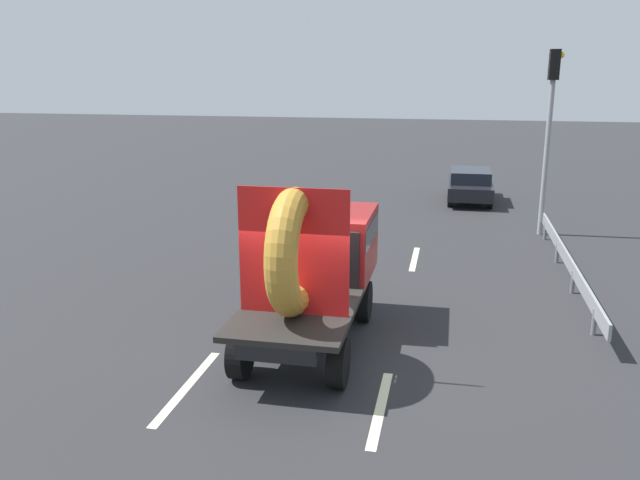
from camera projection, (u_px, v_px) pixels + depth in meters
ground_plane at (311, 357)px, 11.98m from camera, size 120.00×120.00×0.00m
flatbed_truck at (315, 257)px, 12.63m from camera, size 2.02×4.92×3.27m
distant_sedan at (470, 184)px, 25.92m from camera, size 1.69×3.95×1.29m
traffic_light at (550, 116)px, 19.95m from camera, size 0.42×0.36×5.72m
guardrail at (565, 257)px, 16.47m from camera, size 0.10×10.21×0.71m
lane_dash_left_near at (187, 386)px, 10.86m from camera, size 0.16×2.69×0.01m
lane_dash_left_far at (298, 257)px, 18.35m from camera, size 0.16×2.87×0.01m
lane_dash_right_near at (380, 408)px, 10.17m from camera, size 0.16×2.44×0.01m
lane_dash_right_far at (415, 259)px, 18.17m from camera, size 0.16×2.38×0.01m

